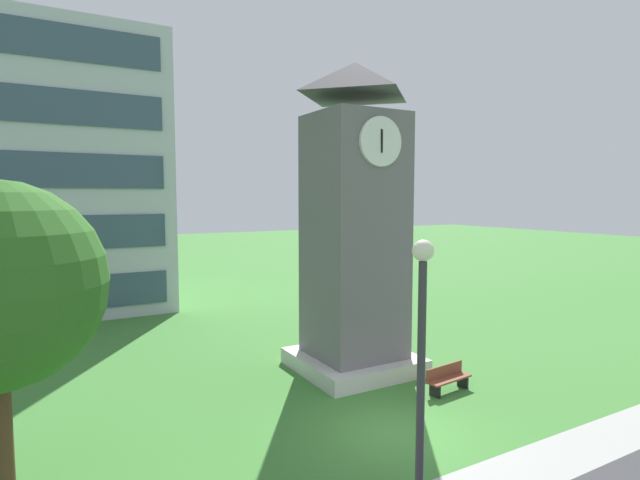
% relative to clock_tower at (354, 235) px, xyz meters
% --- Properties ---
extents(ground_plane, '(160.00, 160.00, 0.00)m').
position_rel_clock_tower_xyz_m(ground_plane, '(-1.84, -4.96, -5.21)').
color(ground_plane, '#3D7A33').
extents(office_building, '(17.54, 13.19, 16.00)m').
position_rel_clock_tower_xyz_m(office_building, '(-12.30, 19.52, 2.79)').
color(office_building, '#B7BCC6').
rests_on(office_building, ground).
extents(clock_tower, '(4.22, 4.22, 11.57)m').
position_rel_clock_tower_xyz_m(clock_tower, '(0.00, 0.00, 0.00)').
color(clock_tower, slate).
rests_on(clock_tower, ground).
extents(park_bench, '(1.84, 0.69, 0.88)m').
position_rel_clock_tower_xyz_m(park_bench, '(1.58, -3.44, -4.75)').
color(park_bench, brown).
rests_on(park_bench, ground).
extents(street_lamp, '(0.36, 0.36, 5.93)m').
position_rel_clock_tower_xyz_m(street_lamp, '(-4.91, -9.51, -1.54)').
color(street_lamp, '#333338').
rests_on(street_lamp, ground).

